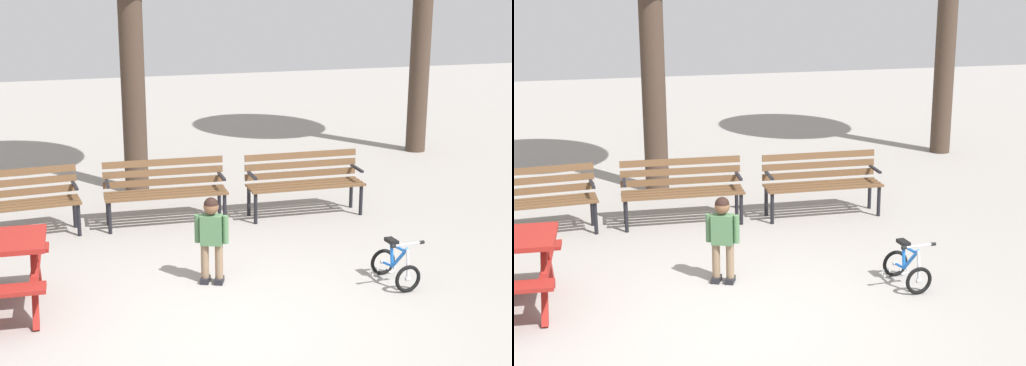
% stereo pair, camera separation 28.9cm
% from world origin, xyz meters
% --- Properties ---
extents(ground, '(36.00, 36.00, 0.00)m').
position_xyz_m(ground, '(0.00, 0.00, 0.00)').
color(ground, gray).
extents(park_bench_far_left, '(1.63, 0.58, 0.85)m').
position_xyz_m(park_bench_far_left, '(-1.92, 3.21, 0.51)').
color(park_bench_far_left, brown).
rests_on(park_bench_far_left, ground).
extents(park_bench_left, '(1.62, 0.53, 0.85)m').
position_xyz_m(park_bench_left, '(-0.01, 3.21, 0.51)').
color(park_bench_left, brown).
rests_on(park_bench_left, ground).
extents(park_bench_right, '(1.61, 0.50, 0.85)m').
position_xyz_m(park_bench_right, '(1.89, 3.08, 0.51)').
color(park_bench_right, brown).
rests_on(park_bench_right, ground).
extents(child_standing, '(0.34, 0.24, 0.96)m').
position_xyz_m(child_standing, '(0.11, 1.05, 0.56)').
color(child_standing, '#7F664C').
rests_on(child_standing, ground).
extents(kids_bicycle, '(0.40, 0.58, 0.54)m').
position_xyz_m(kids_bicycle, '(1.99, 0.48, 0.20)').
color(kids_bicycle, black).
rests_on(kids_bicycle, ground).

